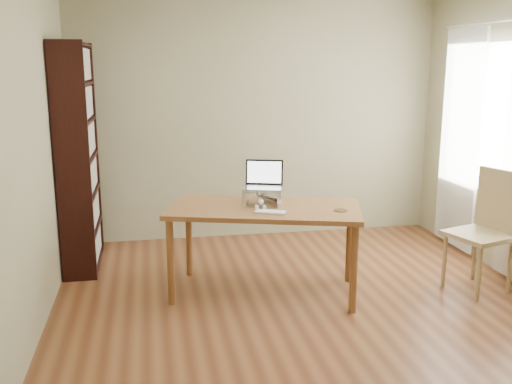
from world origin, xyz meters
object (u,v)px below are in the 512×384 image
desk (265,217)px  laptop (262,181)px  chair (489,226)px  bookshelf (79,158)px  keyboard (270,212)px  cat (259,196)px

desk → laptop: (-0.00, 0.14, 0.27)m
laptop → chair: size_ratio=0.36×
bookshelf → keyboard: bearing=-37.7°
laptop → chair: (1.87, -0.44, -0.38)m
bookshelf → desk: size_ratio=1.22×
keyboard → laptop: bearing=115.2°
cat → chair: (1.90, -0.41, -0.25)m
desk → chair: (1.87, -0.30, -0.10)m
keyboard → cat: cat is taller
bookshelf → keyboard: 2.01m
laptop → cat: bearing=-122.4°
chair → keyboard: bearing=160.3°
laptop → bookshelf: bearing=168.3°
laptop → keyboard: 0.40m
desk → cat: 0.19m
desk → chair: 1.89m
bookshelf → laptop: size_ratio=5.68×
desk → laptop: 0.31m
keyboard → chair: (1.87, -0.08, -0.20)m
bookshelf → desk: bookshelf is taller
bookshelf → keyboard: (1.57, -1.21, -0.29)m
keyboard → chair: chair is taller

